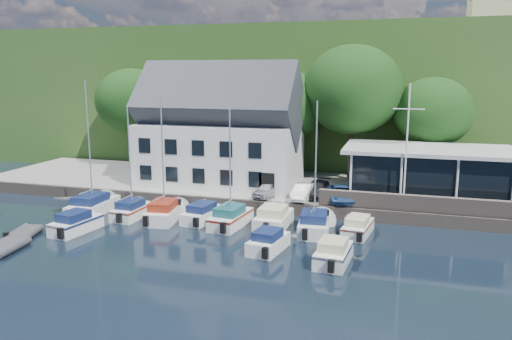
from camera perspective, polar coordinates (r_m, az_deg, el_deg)
The scene contains 33 objects.
ground at distance 29.52m, azimuth -2.35°, elevation -10.89°, with size 180.00×180.00×0.00m, color black.
quay at distance 45.53m, azimuth 4.71°, elevation -2.32°, with size 60.00×13.00×1.00m, color gray.
quay_face at distance 39.39m, azimuth 2.78°, elevation -4.44°, with size 60.00×0.30×1.00m, color #6C5F57.
hillside at distance 88.40m, azimuth 10.72°, elevation 8.96°, with size 160.00×75.00×16.00m, color #2D551F.
field_patch at distance 96.04m, azimuth 16.29°, elevation 13.74°, with size 50.00×30.00×0.30m, color #5B6834.
farmhouse at distance 79.52m, azimuth 26.94°, elevation 16.51°, with size 10.40×7.00×8.20m, color beige, non-canonical shape.
harbor_building at distance 45.62m, azimuth -4.11°, elevation 3.91°, with size 14.40×8.20×8.70m, color silver, non-canonical shape.
club_pavilion at distance 42.72m, azimuth 18.94°, elevation -0.29°, with size 13.20×7.20×4.10m, color black, non-canonical shape.
seawall at distance 38.62m, azimuth 20.56°, elevation -3.78°, with size 18.00×0.50×1.20m, color #6C5F57.
gangway at distance 44.52m, azimuth -19.04°, elevation -3.88°, with size 1.20×6.00×1.40m, color silver, non-canonical shape.
car_silver at distance 40.93m, azimuth 1.37°, elevation -2.25°, with size 1.39×3.47×1.18m, color silver.
car_white at distance 40.31m, azimuth 5.40°, elevation -2.48°, with size 1.29×3.70×1.22m, color silver.
car_dgrey at distance 41.44m, azimuth 6.94°, elevation -2.15°, with size 1.68×4.13×1.20m, color #303135.
car_blue at distance 40.07m, azimuth 9.72°, elevation -2.61°, with size 1.51×3.83×1.31m, color navy.
flagpole at distance 38.50m, azimuth 16.83°, elevation 2.55°, with size 2.23×0.20×9.27m, color silver, non-canonical shape.
tree_0 at distance 55.79m, azimuth -13.94°, elevation 5.85°, with size 7.67×7.67×10.48m, color #113610, non-canonical shape.
tree_1 at distance 53.08m, azimuth -7.68°, elevation 5.32°, with size 6.99×6.99×9.55m, color #113610, non-canonical shape.
tree_2 at distance 48.81m, azimuth 3.39°, elevation 5.36°, with size 7.56×7.56×10.34m, color #113610, non-canonical shape.
tree_3 at distance 47.82m, azimuth 10.87°, elevation 6.43°, with size 9.23×9.23×12.62m, color #113610, non-canonical shape.
tree_4 at distance 48.31m, azimuth 19.47°, elevation 4.28°, with size 7.07×7.07×9.66m, color #113610, non-canonical shape.
boat_r1_0 at distance 41.01m, azimuth -18.48°, elevation 1.77°, with size 2.30×7.13×9.61m, color white, non-canonical shape.
boat_r1_1 at distance 38.94m, azimuth -14.22°, elevation 1.00°, with size 1.93×5.41×8.88m, color white, non-canonical shape.
boat_r1_2 at distance 37.62m, azimuth -10.61°, elevation 1.33°, with size 2.16×6.21×9.57m, color white, non-canonical shape.
boat_r1_3 at distance 37.99m, azimuth -6.09°, elevation -4.75°, with size 1.88×5.73×1.42m, color white, non-canonical shape.
boat_r1_4 at distance 35.62m, azimuth -2.98°, elevation 0.93°, with size 2.05×6.17×9.53m, color white, non-canonical shape.
boat_r1_5 at distance 36.37m, azimuth 2.04°, elevation -5.29°, with size 2.30×5.89×1.57m, color white, non-canonical shape.
boat_r1_6 at distance 34.27m, azimuth 6.84°, elevation 0.47°, with size 2.25×5.96×9.54m, color white, non-canonical shape.
boat_r1_7 at distance 35.34m, azimuth 11.57°, elevation -6.19°, with size 1.72×5.27×1.36m, color white, non-canonical shape.
boat_r2_0 at distance 37.38m, azimuth -19.89°, elevation -5.55°, with size 1.89×5.47×1.53m, color white, non-canonical shape.
boat_r2_3 at distance 31.61m, azimuth 1.42°, elevation -7.99°, with size 1.84×4.87×1.43m, color white, non-canonical shape.
boat_r2_4 at distance 30.01m, azimuth 8.86°, elevation -9.11°, with size 1.93×5.08×1.50m, color white, non-canonical shape.
dinghy_0 at distance 37.81m, azimuth -24.94°, elevation -6.42°, with size 1.72×2.87×0.67m, color #3C3B41, non-canonical shape.
dinghy_1 at distance 35.33m, azimuth -26.78°, elevation -7.72°, with size 1.93×3.21×0.75m, color #3C3B41, non-canonical shape.
Camera 1 is at (8.83, -25.90, 11.07)m, focal length 35.00 mm.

